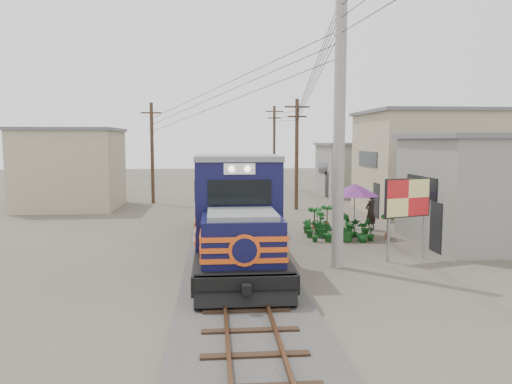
{
  "coord_description": "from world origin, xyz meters",
  "views": [
    {
      "loc": [
        -0.81,
        -17.29,
        4.45
      ],
      "look_at": [
        1.05,
        4.05,
        2.2
      ],
      "focal_mm": 35.0,
      "sensor_mm": 36.0,
      "label": 1
    }
  ],
  "objects": [
    {
      "name": "power_lines",
      "position": [
        -0.14,
        8.49,
        7.56
      ],
      "size": [
        9.65,
        19.0,
        3.3
      ],
      "color": "black",
      "rests_on": "ground"
    },
    {
      "name": "shophouse_front",
      "position": [
        11.5,
        3.0,
        2.36
      ],
      "size": [
        7.35,
        6.3,
        4.7
      ],
      "color": "gray",
      "rests_on": "ground"
    },
    {
      "name": "billboard",
      "position": [
        6.3,
        0.3,
        2.24
      ],
      "size": [
        1.92,
        0.7,
        3.05
      ],
      "rotation": [
        0.0,
        0.0,
        0.3
      ],
      "color": "#99999E",
      "rests_on": "ground"
    },
    {
      "name": "wooden_pole_far",
      "position": [
        4.8,
        28.0,
        3.93
      ],
      "size": [
        1.6,
        0.24,
        7.5
      ],
      "color": "#4C3826",
      "rests_on": "ground"
    },
    {
      "name": "ballast",
      "position": [
        0.0,
        10.0,
        0.08
      ],
      "size": [
        3.6,
        70.0,
        0.16
      ],
      "primitive_type": "cube",
      "color": "#595651",
      "rests_on": "ground"
    },
    {
      "name": "market_umbrella",
      "position": [
        5.65,
        4.89,
        2.17
      ],
      "size": [
        2.53,
        2.53,
        2.47
      ],
      "rotation": [
        0.0,
        0.0,
        0.14
      ],
      "color": "black",
      "rests_on": "ground"
    },
    {
      "name": "shophouse_mid",
      "position": [
        12.5,
        12.0,
        3.11
      ],
      "size": [
        8.4,
        7.35,
        6.2
      ],
      "color": "tan",
      "rests_on": "ground"
    },
    {
      "name": "wooden_pole_left",
      "position": [
        -5.0,
        18.0,
        3.68
      ],
      "size": [
        1.6,
        0.24,
        7.0
      ],
      "color": "#4C3826",
      "rests_on": "ground"
    },
    {
      "name": "locomotive",
      "position": [
        0.0,
        2.56,
        1.67
      ],
      "size": [
        2.81,
        15.29,
        3.79
      ],
      "color": "black",
      "rests_on": "ground"
    },
    {
      "name": "ground",
      "position": [
        0.0,
        0.0,
        0.0
      ],
      "size": [
        120.0,
        120.0,
        0.0
      ],
      "primitive_type": "plane",
      "color": "#473F35",
      "rests_on": "ground"
    },
    {
      "name": "shophouse_left",
      "position": [
        -10.0,
        16.0,
        2.61
      ],
      "size": [
        6.3,
        6.3,
        5.2
      ],
      "color": "tan",
      "rests_on": "ground"
    },
    {
      "name": "shophouse_back",
      "position": [
        11.0,
        22.0,
        2.11
      ],
      "size": [
        6.3,
        6.3,
        4.2
      ],
      "color": "gray",
      "rests_on": "ground"
    },
    {
      "name": "wooden_pole_mid",
      "position": [
        4.5,
        14.0,
        3.68
      ],
      "size": [
        1.6,
        0.24,
        7.0
      ],
      "color": "#4C3826",
      "rests_on": "ground"
    },
    {
      "name": "track",
      "position": [
        0.0,
        10.0,
        0.26
      ],
      "size": [
        1.15,
        70.0,
        0.12
      ],
      "color": "#51331E",
      "rests_on": "ground"
    },
    {
      "name": "vendor",
      "position": [
        6.93,
        6.43,
        0.93
      ],
      "size": [
        0.81,
        0.76,
        1.86
      ],
      "primitive_type": "imported",
      "rotation": [
        0.0,
        0.0,
        3.76
      ],
      "color": "black",
      "rests_on": "ground"
    },
    {
      "name": "plant_nursery",
      "position": [
        4.74,
        4.65,
        0.49
      ],
      "size": [
        3.22,
        3.32,
        1.1
      ],
      "color": "#164F1B",
      "rests_on": "ground"
    },
    {
      "name": "utility_pole_main",
      "position": [
        3.5,
        -0.5,
        5.0
      ],
      "size": [
        0.4,
        0.4,
        10.0
      ],
      "color": "#9E9B93",
      "rests_on": "ground"
    }
  ]
}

